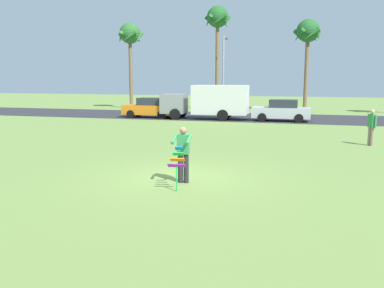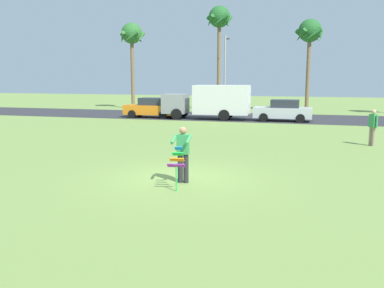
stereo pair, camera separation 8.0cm
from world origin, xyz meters
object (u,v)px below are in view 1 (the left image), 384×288
(parked_car_orange, at_px, (150,108))
(person_walker_near, at_px, (372,126))
(streetlight_pole, at_px, (224,69))
(kite_held, at_px, (177,161))
(palm_tree_right_near, at_px, (218,22))
(parked_car_silver, at_px, (282,111))
(parked_truck_grey_van, at_px, (210,101))
(palm_tree_centre_far, at_px, (308,35))
(person_kite_flyer, at_px, (183,152))
(palm_tree_left_near, at_px, (130,37))

(parked_car_orange, distance_m, person_walker_near, 18.28)
(parked_car_orange, relative_size, streetlight_pole, 0.61)
(kite_held, xyz_separation_m, parked_car_orange, (-8.69, 20.12, -0.06))
(palm_tree_right_near, bearing_deg, parked_car_silver, -54.80)
(parked_truck_grey_van, bearing_deg, palm_tree_centre_far, 52.99)
(parked_car_orange, xyz_separation_m, palm_tree_centre_far, (11.98, 9.34, 6.30))
(person_kite_flyer, bearing_deg, kite_held, -84.78)
(kite_held, bearing_deg, palm_tree_centre_far, 83.61)
(person_kite_flyer, distance_m, palm_tree_left_near, 31.84)
(person_walker_near, bearing_deg, palm_tree_right_near, 120.36)
(palm_tree_left_near, distance_m, streetlight_pole, 10.47)
(palm_tree_right_near, bearing_deg, parked_car_orange, -108.55)
(streetlight_pole, bearing_deg, parked_truck_grey_van, -86.63)
(person_kite_flyer, height_order, palm_tree_centre_far, palm_tree_centre_far)
(person_kite_flyer, xyz_separation_m, streetlight_pole, (-4.11, 26.82, 3.05))
(parked_car_orange, bearing_deg, parked_car_silver, -0.01)
(parked_car_orange, bearing_deg, palm_tree_centre_far, 37.92)
(palm_tree_left_near, distance_m, palm_tree_centre_far, 17.39)
(palm_tree_left_near, relative_size, streetlight_pole, 1.24)
(palm_tree_right_near, bearing_deg, streetlight_pole, -65.10)
(parked_car_orange, xyz_separation_m, palm_tree_left_near, (-5.39, 8.59, 6.47))
(parked_car_orange, bearing_deg, person_walker_near, -33.87)
(parked_truck_grey_van, bearing_deg, parked_car_orange, 179.98)
(parked_car_silver, bearing_deg, person_kite_flyer, -95.30)
(kite_held, distance_m, palm_tree_centre_far, 30.29)
(parked_car_orange, height_order, parked_car_silver, same)
(palm_tree_left_near, bearing_deg, palm_tree_centre_far, 2.46)
(kite_held, relative_size, streetlight_pole, 0.17)
(person_kite_flyer, height_order, palm_tree_right_near, palm_tree_right_near)
(person_kite_flyer, xyz_separation_m, palm_tree_right_near, (-5.26, 29.30, 7.63))
(kite_held, xyz_separation_m, palm_tree_right_near, (-5.33, 30.11, 7.75))
(parked_car_silver, bearing_deg, palm_tree_right_near, 125.20)
(kite_held, distance_m, palm_tree_left_near, 32.61)
(person_kite_flyer, bearing_deg, palm_tree_centre_far, 83.29)
(kite_held, relative_size, palm_tree_left_near, 0.14)
(parked_car_silver, xyz_separation_m, person_walker_near, (4.77, -10.19, 0.16))
(parked_truck_grey_van, height_order, streetlight_pole, streetlight_pole)
(streetlight_pole, height_order, person_walker_near, streetlight_pole)
(parked_car_orange, distance_m, palm_tree_left_near, 12.03)
(parked_truck_grey_van, height_order, person_walker_near, parked_truck_grey_van)
(person_kite_flyer, relative_size, palm_tree_left_near, 0.20)
(parked_car_silver, bearing_deg, palm_tree_centre_far, 80.40)
(palm_tree_right_near, bearing_deg, person_kite_flyer, -79.82)
(parked_truck_grey_van, relative_size, streetlight_pole, 0.97)
(parked_car_orange, distance_m, parked_truck_grey_van, 4.99)
(person_walker_near, bearing_deg, palm_tree_left_near, 137.60)
(kite_held, distance_m, person_walker_near, 11.86)
(person_kite_flyer, xyz_separation_m, parked_truck_grey_van, (-3.67, 19.30, 0.46))
(person_kite_flyer, height_order, palm_tree_left_near, palm_tree_left_near)
(parked_car_silver, xyz_separation_m, streetlight_pole, (-5.90, 7.52, 3.22))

